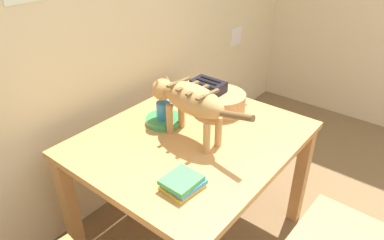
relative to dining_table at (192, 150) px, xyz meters
name	(u,v)px	position (x,y,z in m)	size (l,w,h in m)	color
wall_rear	(99,18)	(0.02, 0.69, 0.60)	(4.91, 0.11, 2.50)	beige
dining_table	(192,150)	(0.00, 0.00, 0.00)	(1.16, 0.99, 0.74)	tan
cat	(189,100)	(-0.01, 0.01, 0.31)	(0.20, 0.65, 0.31)	tan
saucer_bowl	(164,120)	(0.01, 0.21, 0.11)	(0.20, 0.20, 0.04)	#388E4E
coffee_mug	(164,110)	(0.01, 0.21, 0.17)	(0.12, 0.08, 0.09)	#2D80C3
magazine	(220,105)	(0.38, 0.08, 0.09)	(0.28, 0.18, 0.01)	#8E519D
book_stack	(183,183)	(-0.35, -0.23, 0.12)	(0.18, 0.16, 0.06)	gold
wicker_basket	(221,102)	(0.34, 0.05, 0.14)	(0.30, 0.30, 0.11)	tan
toaster	(208,94)	(0.33, 0.14, 0.17)	(0.12, 0.20, 0.18)	black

